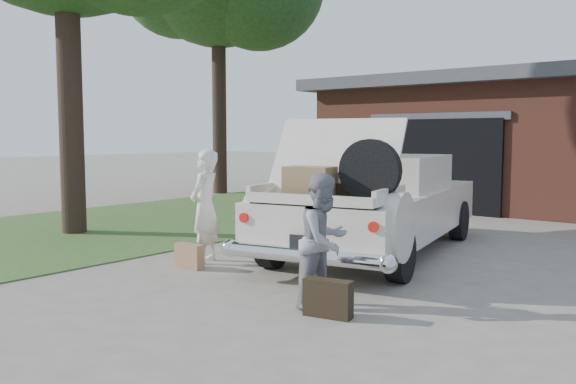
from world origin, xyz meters
The scene contains 7 objects.
ground centered at (0.00, 0.00, 0.00)m, with size 90.00×90.00×0.00m, color gray.
grass_strip centered at (-5.50, 3.00, 0.01)m, with size 6.00×16.00×0.02m, color #2D4C1E.
sedan centered at (0.02, 2.73, 0.78)m, with size 3.07×5.58×2.04m.
woman_left centered at (-1.50, 0.57, 0.81)m, with size 0.59×0.39×1.62m, color silver.
woman_right centered at (1.14, -0.20, 0.71)m, with size 0.69×0.54×1.42m, color gray.
suitcase_left centered at (-1.38, 0.15, 0.17)m, with size 0.44×0.14×0.34m, color #9F7551.
suitcase_right centered at (1.40, -0.49, 0.19)m, with size 0.49×0.16×0.38m, color black.
Camera 1 is at (4.84, -5.37, 1.82)m, focal length 38.00 mm.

